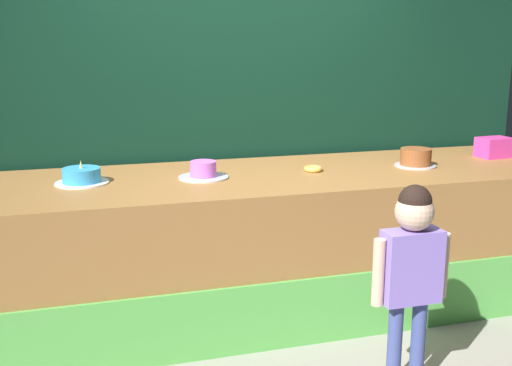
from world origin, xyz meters
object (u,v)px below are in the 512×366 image
cake_center_right (203,171)px  cake_far_right (416,158)px  donut (313,169)px  pink_box (494,147)px  cake_center_left (82,176)px  child_figure (411,260)px

cake_center_right → cake_far_right: size_ratio=1.13×
donut → cake_far_right: cake_far_right is taller
cake_far_right → donut: bearing=177.0°
pink_box → cake_center_left: same height
donut → cake_center_right: cake_center_right is taller
child_figure → donut: bearing=94.5°
pink_box → cake_center_left: bearing=-179.2°
pink_box → donut: pink_box is taller
cake_center_left → cake_far_right: cake_center_left is taller
cake_center_left → cake_center_right: cake_center_left is taller
cake_center_right → child_figure: bearing=-54.0°
cake_far_right → cake_center_left: bearing=177.4°
cake_center_right → cake_far_right: (1.48, -0.05, 0.01)m
child_figure → cake_center_right: 1.44m
child_figure → cake_center_left: child_figure is taller
donut → cake_center_right: size_ratio=0.38×
pink_box → cake_center_left: (-2.96, -0.04, -0.03)m
cake_far_right → pink_box: bearing=10.9°
cake_center_left → cake_center_right: (0.74, -0.05, -0.00)m
child_figure → pink_box: 1.89m
cake_center_left → cake_far_right: size_ratio=1.15×
pink_box → cake_center_right: bearing=-177.5°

